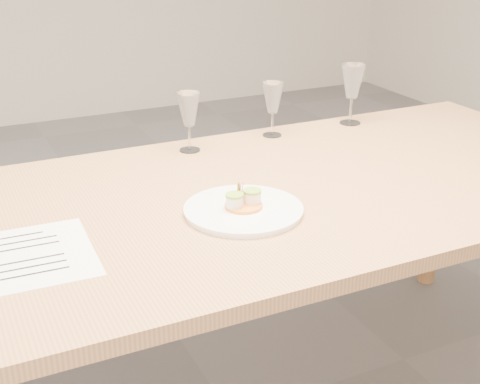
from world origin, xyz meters
name	(u,v)px	position (x,y,z in m)	size (l,w,h in m)	color
dining_table	(231,219)	(0.00, 0.00, 0.68)	(2.40, 1.00, 0.75)	tan
dinner_plate	(244,209)	(-0.02, -0.12, 0.76)	(0.30, 0.30, 0.08)	white
recipe_sheet	(37,254)	(-0.53, -0.12, 0.75)	(0.25, 0.31, 0.00)	white
wine_glass_1	(189,111)	(0.04, 0.39, 0.88)	(0.08, 0.08, 0.19)	white
wine_glass_2	(273,99)	(0.35, 0.41, 0.88)	(0.07, 0.07, 0.18)	white
wine_glass_3	(353,83)	(0.67, 0.42, 0.90)	(0.09, 0.09, 0.21)	white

